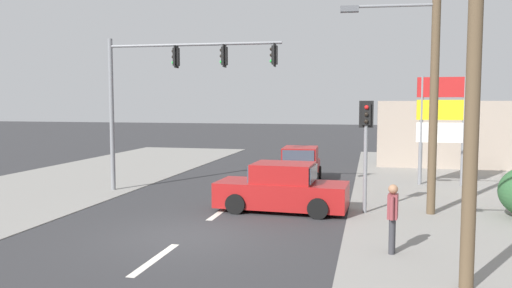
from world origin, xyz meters
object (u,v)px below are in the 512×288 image
hatchback_receding_far (300,166)px  sedan_oncoming_near (282,189)px  traffic_signal_mast (168,81)px  shopping_plaza_sign (443,115)px  utility_pole_foreground_right (467,22)px  pedestal_signal_right_kerb (366,137)px  utility_pole_midground_right (430,59)px  pedestrian_at_kerb (393,215)px

hatchback_receding_far → sedan_oncoming_near: size_ratio=0.86×
traffic_signal_mast → hatchback_receding_far: 6.95m
shopping_plaza_sign → utility_pole_foreground_right: bearing=-95.8°
pedestal_signal_right_kerb → shopping_plaza_sign: shopping_plaza_sign is taller
utility_pole_foreground_right → traffic_signal_mast: size_ratio=1.33×
utility_pole_foreground_right → hatchback_receding_far: 13.61m
utility_pole_midground_right → utility_pole_foreground_right: bearing=-90.7°
traffic_signal_mast → pedestal_signal_right_kerb: bearing=-15.8°
hatchback_receding_far → pedestrian_at_kerb: size_ratio=2.27×
utility_pole_foreground_right → utility_pole_midground_right: bearing=89.3°
utility_pole_midground_right → pedestal_signal_right_kerb: bearing=-171.5°
traffic_signal_mast → sedan_oncoming_near: size_ratio=1.60×
utility_pole_foreground_right → pedestal_signal_right_kerb: size_ratio=2.58×
traffic_signal_mast → pedestal_signal_right_kerb: (7.50, -2.12, -1.94)m
utility_pole_midground_right → sedan_oncoming_near: size_ratio=2.09×
pedestrian_at_kerb → pedestal_signal_right_kerb: bearing=99.0°
pedestal_signal_right_kerb → utility_pole_midground_right: bearing=8.5°
utility_pole_foreground_right → shopping_plaza_sign: (1.27, 12.41, -1.97)m
sedan_oncoming_near → utility_pole_midground_right: bearing=6.4°
shopping_plaza_sign → hatchback_receding_far: 6.39m
utility_pole_midground_right → hatchback_receding_far: 8.41m
pedestal_signal_right_kerb → shopping_plaza_sign: size_ratio=0.77×
hatchback_receding_far → pedestrian_at_kerb: 10.68m
utility_pole_midground_right → hatchback_receding_far: utility_pole_midground_right is taller
utility_pole_foreground_right → sedan_oncoming_near: bearing=126.4°
pedestal_signal_right_kerb → traffic_signal_mast: bearing=164.2°
utility_pole_foreground_right → hatchback_receding_far: size_ratio=2.48×
pedestal_signal_right_kerb → hatchback_receding_far: (-2.89, 5.83, -1.71)m
traffic_signal_mast → utility_pole_foreground_right: bearing=-41.9°
traffic_signal_mast → pedestal_signal_right_kerb: size_ratio=1.93×
pedestrian_at_kerb → utility_pole_foreground_right: bearing=-60.2°
utility_pole_midground_right → pedestal_signal_right_kerb: utility_pole_midground_right is taller
pedestal_signal_right_kerb → hatchback_receding_far: 6.73m
utility_pole_midground_right → traffic_signal_mast: size_ratio=1.30×
hatchback_receding_far → sedan_oncoming_near: 6.06m
utility_pole_foreground_right → traffic_signal_mast: utility_pole_foreground_right is taller
utility_pole_foreground_right → hatchback_receding_far: bearing=111.3°
utility_pole_midground_right → hatchback_receding_far: (-4.77, 5.55, -4.15)m
utility_pole_midground_right → sedan_oncoming_near: 6.14m
hatchback_receding_far → pedestal_signal_right_kerb: bearing=-63.6°
utility_pole_midground_right → traffic_signal_mast: (-9.38, 1.84, -0.49)m
shopping_plaza_sign → hatchback_receding_far: shopping_plaza_sign is taller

